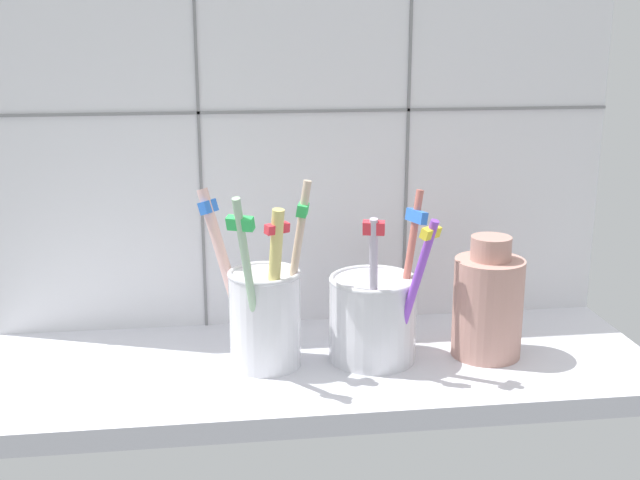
# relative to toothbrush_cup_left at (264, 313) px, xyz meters

# --- Properties ---
(counter_slab) EXTENTS (0.64, 0.22, 0.02)m
(counter_slab) POSITION_rel_toothbrush_cup_left_xyz_m (0.05, 0.00, -0.06)
(counter_slab) COLOR silver
(counter_slab) RESTS_ON ground
(tile_wall_back) EXTENTS (0.64, 0.02, 0.45)m
(tile_wall_back) POSITION_rel_toothbrush_cup_left_xyz_m (0.05, 0.12, 0.15)
(tile_wall_back) COLOR white
(tile_wall_back) RESTS_ON ground
(toothbrush_cup_left) EXTENTS (0.10, 0.10, 0.18)m
(toothbrush_cup_left) POSITION_rel_toothbrush_cup_left_xyz_m (0.00, 0.00, 0.00)
(toothbrush_cup_left) COLOR white
(toothbrush_cup_left) RESTS_ON counter_slab
(toothbrush_cup_right) EXTENTS (0.09, 0.10, 0.16)m
(toothbrush_cup_right) POSITION_rel_toothbrush_cup_left_xyz_m (0.10, -0.00, -0.01)
(toothbrush_cup_right) COLOR silver
(toothbrush_cup_right) RESTS_ON counter_slab
(ceramic_vase) EXTENTS (0.07, 0.07, 0.12)m
(ceramic_vase) POSITION_rel_toothbrush_cup_left_xyz_m (0.21, -0.00, -0.00)
(ceramic_vase) COLOR tan
(ceramic_vase) RESTS_ON counter_slab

